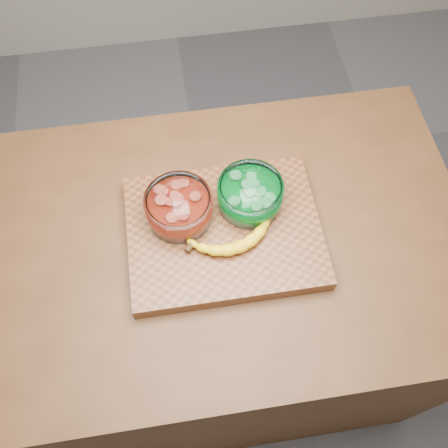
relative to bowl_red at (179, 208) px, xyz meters
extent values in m
plane|color=#59595D|center=(0.10, -0.05, -0.98)|extent=(3.50, 3.50, 0.00)
cube|color=#502F18|center=(0.10, -0.05, -0.53)|extent=(1.20, 0.80, 0.90)
cube|color=brown|center=(0.10, -0.05, -0.06)|extent=(0.45, 0.35, 0.04)
cylinder|color=white|center=(0.00, 0.00, 0.00)|extent=(0.16, 0.16, 0.07)
cylinder|color=red|center=(0.00, 0.00, -0.01)|extent=(0.13, 0.13, 0.04)
cylinder|color=#FC684F|center=(0.00, 0.00, 0.02)|extent=(0.13, 0.13, 0.02)
cylinder|color=white|center=(0.17, 0.01, 0.00)|extent=(0.15, 0.15, 0.07)
cylinder|color=#009327|center=(0.17, 0.01, -0.01)|extent=(0.13, 0.13, 0.04)
cylinder|color=#6BE37F|center=(0.17, 0.01, 0.02)|extent=(0.12, 0.12, 0.02)
camera|label=1|loc=(0.01, -0.59, 0.99)|focal=40.00mm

